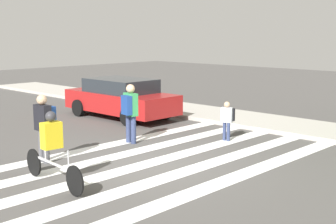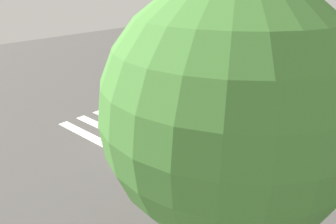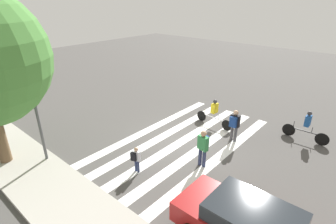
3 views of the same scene
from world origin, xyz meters
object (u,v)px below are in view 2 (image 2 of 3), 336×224
at_px(pedestrian_adult_yellow_jacket, 200,113).
at_px(pedestrian_child_with_backpack, 160,100).
at_px(pedestrian_adult_tall_backpack, 216,146).
at_px(traffic_light, 206,134).
at_px(cyclist_near_curb, 161,82).
at_px(car_parked_silver_sedan, 278,111).
at_px(cyclist_far_lane, 126,107).
at_px(street_tree, 228,111).

distance_m(pedestrian_adult_yellow_jacket, pedestrian_child_with_backpack, 2.78).
distance_m(pedestrian_adult_yellow_jacket, pedestrian_adult_tall_backpack, 2.88).
height_order(pedestrian_adult_yellow_jacket, pedestrian_child_with_backpack, pedestrian_adult_yellow_jacket).
height_order(traffic_light, pedestrian_child_with_backpack, traffic_light).
relative_size(cyclist_near_curb, car_parked_silver_sedan, 0.49).
distance_m(pedestrian_child_with_backpack, car_parked_silver_sedan, 6.30).
height_order(traffic_light, cyclist_far_lane, traffic_light).
height_order(pedestrian_adult_yellow_jacket, car_parked_silver_sedan, pedestrian_adult_yellow_jacket).
relative_size(cyclist_far_lane, car_parked_silver_sedan, 0.52).
height_order(pedestrian_adult_tall_backpack, car_parked_silver_sedan, car_parked_silver_sedan).
xyz_separation_m(pedestrian_child_with_backpack, cyclist_far_lane, (1.68, -0.86, -0.13)).
bearing_deg(cyclist_far_lane, pedestrian_child_with_backpack, 157.39).
bearing_deg(pedestrian_adult_tall_backpack, car_parked_silver_sedan, -22.49).
xyz_separation_m(pedestrian_adult_yellow_jacket, pedestrian_adult_tall_backpack, (1.83, 2.20, -0.31)).
relative_size(pedestrian_adult_yellow_jacket, pedestrian_child_with_backpack, 1.01).
xyz_separation_m(pedestrian_adult_tall_backpack, cyclist_far_lane, (-0.15, -5.85, 0.17)).
bearing_deg(cyclist_near_curb, pedestrian_child_with_backpack, 41.14).
relative_size(traffic_light, cyclist_far_lane, 1.93).
bearing_deg(street_tree, pedestrian_child_with_backpack, -128.65).
relative_size(traffic_light, pedestrian_adult_tall_backpack, 3.90).
height_order(pedestrian_adult_tall_backpack, cyclist_near_curb, cyclist_near_curb).
xyz_separation_m(pedestrian_adult_yellow_jacket, car_parked_silver_sedan, (-3.37, 2.54, -0.25)).
bearing_deg(pedestrian_child_with_backpack, car_parked_silver_sedan, -59.39).
height_order(pedestrian_adult_yellow_jacket, cyclist_far_lane, pedestrian_adult_yellow_jacket).
relative_size(pedestrian_adult_yellow_jacket, cyclist_far_lane, 0.72).
height_order(pedestrian_adult_yellow_jacket, cyclist_near_curb, pedestrian_adult_yellow_jacket).
xyz_separation_m(street_tree, car_parked_silver_sedan, (-10.03, -3.01, -3.90)).
relative_size(traffic_light, car_parked_silver_sedan, 1.00).
xyz_separation_m(pedestrian_child_with_backpack, car_parked_silver_sedan, (-3.37, 5.32, -0.23)).
relative_size(street_tree, cyclist_near_curb, 3.27).
height_order(pedestrian_child_with_backpack, cyclist_far_lane, pedestrian_child_with_backpack).
bearing_deg(street_tree, cyclist_far_lane, -118.45).
xyz_separation_m(cyclist_far_lane, car_parked_silver_sedan, (-5.05, 6.18, -0.10)).
height_order(pedestrian_adult_tall_backpack, cyclist_far_lane, cyclist_far_lane).
bearing_deg(pedestrian_adult_yellow_jacket, street_tree, 50.40).
bearing_deg(cyclist_near_curb, car_parked_silver_sedan, 93.77).
bearing_deg(pedestrian_adult_yellow_jacket, cyclist_far_lane, -54.57).
height_order(street_tree, pedestrian_adult_tall_backpack, street_tree).
bearing_deg(cyclist_far_lane, cyclist_near_curb, -155.56).
distance_m(cyclist_far_lane, car_parked_silver_sedan, 7.98).
bearing_deg(street_tree, pedestrian_adult_yellow_jacket, -140.24).
bearing_deg(car_parked_silver_sedan, street_tree, 16.59).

